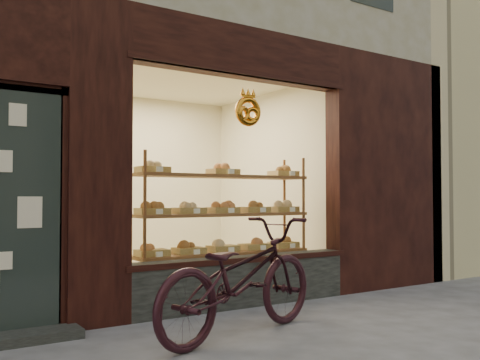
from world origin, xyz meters
TOP-DOWN VIEW (x-y plane):
  - neighbor_right at (9.60, 5.50)m, footprint 12.00×7.00m
  - display_shelf at (0.45, 2.55)m, footprint 2.20×0.45m
  - bicycle at (-0.28, 1.07)m, footprint 2.05×1.17m

SIDE VIEW (x-z plane):
  - bicycle at x=-0.28m, z-range 0.00..1.02m
  - display_shelf at x=0.45m, z-range -0.01..1.69m
  - neighbor_right at x=9.60m, z-range 0.00..9.00m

